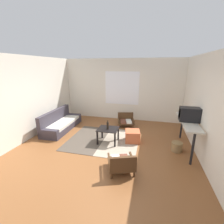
{
  "coord_description": "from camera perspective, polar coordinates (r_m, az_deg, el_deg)",
  "views": [
    {
      "loc": [
        1.27,
        -3.87,
        2.35
      ],
      "look_at": [
        0.08,
        0.89,
        0.93
      ],
      "focal_mm": 25.15,
      "sensor_mm": 36.0,
      "label": 1
    }
  ],
  "objects": [
    {
      "name": "ground_plane",
      "position": [
        4.71,
        -3.64,
        -13.84
      ],
      "size": [
        7.8,
        7.8,
        0.0
      ],
      "primitive_type": "plane",
      "color": "brown"
    },
    {
      "name": "far_wall_with_window",
      "position": [
        7.12,
        3.68,
        8.07
      ],
      "size": [
        5.6,
        0.13,
        2.7
      ],
      "color": "silver",
      "rests_on": "ground"
    },
    {
      "name": "side_wall_right",
      "position": [
        4.51,
        31.59,
        0.9
      ],
      "size": [
        0.12,
        6.6,
        2.7
      ],
      "primitive_type": "cube",
      "color": "silver",
      "rests_on": "ground"
    },
    {
      "name": "side_wall_left",
      "position": [
        5.82,
        -28.83,
        4.26
      ],
      "size": [
        0.12,
        6.6,
        2.7
      ],
      "primitive_type": "cube",
      "color": "silver",
      "rests_on": "ground"
    },
    {
      "name": "area_rug",
      "position": [
        5.31,
        -3.06,
        -10.08
      ],
      "size": [
        2.27,
        2.03,
        0.01
      ],
      "color": "#4C4238",
      "rests_on": "ground"
    },
    {
      "name": "couch",
      "position": [
        6.42,
        -18.12,
        -3.97
      ],
      "size": [
        0.78,
        2.03,
        0.75
      ],
      "color": "#38333D",
      "rests_on": "ground"
    },
    {
      "name": "coffee_table",
      "position": [
        5.01,
        -1.42,
        -7.04
      ],
      "size": [
        0.64,
        0.57,
        0.47
      ],
      "color": "black",
      "rests_on": "ground"
    },
    {
      "name": "armchair_by_window",
      "position": [
        6.49,
        5.03,
        -2.94
      ],
      "size": [
        0.76,
        0.69,
        0.51
      ],
      "color": "#472D19",
      "rests_on": "ground"
    },
    {
      "name": "armchair_striped_foreground",
      "position": [
        3.77,
        3.5,
        -18.05
      ],
      "size": [
        0.76,
        0.78,
        0.52
      ],
      "color": "#472D19",
      "rests_on": "ground"
    },
    {
      "name": "ottoman_orange",
      "position": [
        5.18,
        7.43,
        -8.69
      ],
      "size": [
        0.53,
        0.53,
        0.37
      ],
      "primitive_type": "cube",
      "rotation": [
        0.0,
        0.0,
        0.17
      ],
      "color": "#BC5633",
      "rests_on": "ground"
    },
    {
      "name": "console_shelf",
      "position": [
        4.95,
        25.85,
        -3.94
      ],
      "size": [
        0.4,
        1.7,
        0.89
      ],
      "color": "beige",
      "rests_on": "ground"
    },
    {
      "name": "crt_television",
      "position": [
        4.82,
        26.34,
        -0.79
      ],
      "size": [
        0.52,
        0.32,
        0.39
      ],
      "color": "black",
      "rests_on": "console_shelf"
    },
    {
      "name": "clay_vase",
      "position": [
        5.19,
        25.47,
        -0.52
      ],
      "size": [
        0.19,
        0.19,
        0.32
      ],
      "color": "#A87047",
      "rests_on": "console_shelf"
    },
    {
      "name": "glass_bottle",
      "position": [
        4.89,
        -1.59,
        -4.97
      ],
      "size": [
        0.07,
        0.07,
        0.29
      ],
      "color": "black",
      "rests_on": "coffee_table"
    },
    {
      "name": "wicker_basket",
      "position": [
        4.98,
        22.49,
        -11.57
      ],
      "size": [
        0.3,
        0.3,
        0.27
      ],
      "primitive_type": "cylinder",
      "color": "olive",
      "rests_on": "ground"
    }
  ]
}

